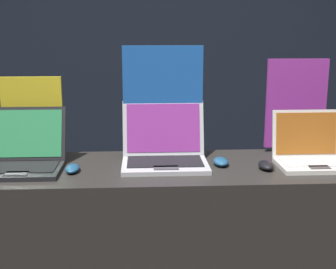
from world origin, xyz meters
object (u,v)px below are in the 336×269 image
object	(u,v)px
mouse_front	(72,168)
laptop_back	(311,152)
laptop_middle	(164,150)
promo_stand_middle	(163,104)
mouse_back	(266,165)
mouse_middle	(221,162)
promo_stand_front	(33,119)
promo_stand_back	(296,108)
laptop_front	(24,156)

from	to	relation	value
mouse_front	laptop_back	xyz separation A→B (m)	(1.09, 0.05, 0.04)
laptop_middle	laptop_back	distance (m)	0.68
promo_stand_middle	mouse_back	xyz separation A→B (m)	(0.45, -0.26, -0.24)
mouse_front	promo_stand_middle	world-z (taller)	promo_stand_middle
mouse_middle	mouse_back	world-z (taller)	mouse_back
mouse_front	promo_stand_middle	size ratio (longest dim) A/B	0.22
promo_stand_front	laptop_back	world-z (taller)	promo_stand_front
laptop_middle	promo_stand_middle	xyz separation A→B (m)	(0.00, 0.14, 0.20)
laptop_back	mouse_back	xyz separation A→B (m)	(-0.22, -0.06, -0.04)
promo_stand_middle	laptop_back	world-z (taller)	promo_stand_middle
promo_stand_middle	promo_stand_back	size ratio (longest dim) A/B	1.14
laptop_front	promo_stand_front	xyz separation A→B (m)	(0.00, 0.20, 0.13)
mouse_front	mouse_back	size ratio (longest dim) A/B	1.04
laptop_middle	mouse_back	size ratio (longest dim) A/B	3.46
mouse_front	laptop_middle	bearing A→B (deg)	14.86
laptop_back	promo_stand_back	size ratio (longest dim) A/B	0.68
laptop_middle	mouse_middle	world-z (taller)	laptop_middle
mouse_front	promo_stand_front	xyz separation A→B (m)	(-0.22, 0.27, 0.17)
mouse_middle	promo_stand_back	size ratio (longest dim) A/B	0.24
laptop_middle	promo_stand_middle	world-z (taller)	promo_stand_middle
promo_stand_front	laptop_front	bearing A→B (deg)	-90.00
laptop_front	laptop_middle	xyz separation A→B (m)	(0.63, 0.05, 0.00)
promo_stand_front	promo_stand_middle	bearing A→B (deg)	-1.73
laptop_front	promo_stand_front	size ratio (longest dim) A/B	0.89
promo_stand_middle	promo_stand_front	bearing A→B (deg)	178.27
mouse_back	promo_stand_back	distance (m)	0.43
mouse_middle	promo_stand_middle	xyz separation A→B (m)	(-0.26, 0.18, 0.24)
laptop_front	mouse_middle	bearing A→B (deg)	0.07
mouse_middle	mouse_front	bearing A→B (deg)	-174.63
promo_stand_front	laptop_middle	world-z (taller)	promo_stand_front
promo_stand_front	mouse_back	bearing A→B (deg)	-14.30
laptop_middle	promo_stand_back	distance (m)	0.72
laptop_back	promo_stand_front	bearing A→B (deg)	170.74
laptop_middle	mouse_back	distance (m)	0.47
mouse_middle	promo_stand_back	xyz separation A→B (m)	(0.42, 0.23, 0.21)
mouse_front	laptop_middle	size ratio (longest dim) A/B	0.30
laptop_back	mouse_back	world-z (taller)	laptop_back
promo_stand_middle	mouse_back	size ratio (longest dim) A/B	4.78
mouse_front	promo_stand_front	bearing A→B (deg)	129.67
promo_stand_front	mouse_middle	distance (m)	0.93
laptop_front	mouse_middle	distance (m)	0.89
mouse_back	promo_stand_front	bearing A→B (deg)	165.70
laptop_front	mouse_middle	xyz separation A→B (m)	(0.89, 0.00, -0.04)
laptop_back	laptop_front	bearing A→B (deg)	179.61
mouse_front	promo_stand_middle	bearing A→B (deg)	30.98
laptop_back	promo_stand_back	bearing A→B (deg)	90.00
mouse_middle	laptop_back	distance (m)	0.42
laptop_middle	mouse_middle	xyz separation A→B (m)	(0.26, -0.05, -0.05)
mouse_front	promo_stand_back	xyz separation A→B (m)	(1.09, 0.30, 0.21)
promo_stand_back	laptop_back	bearing A→B (deg)	-90.00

